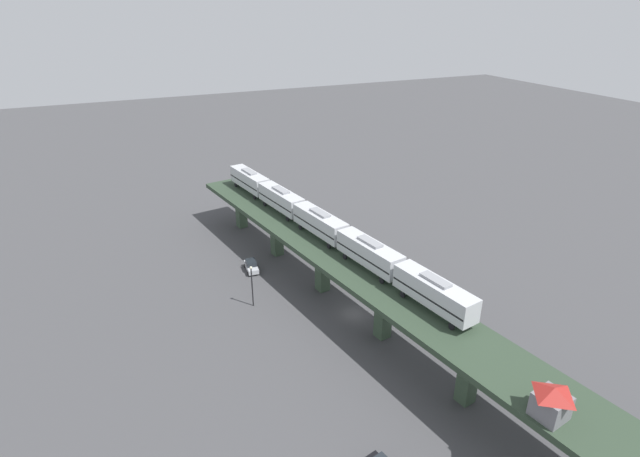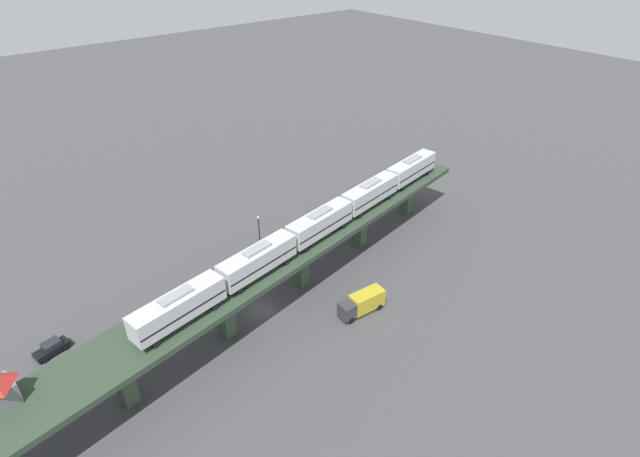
{
  "view_description": "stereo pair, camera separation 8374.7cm",
  "coord_description": "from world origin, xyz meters",
  "px_view_note": "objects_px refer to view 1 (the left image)",
  "views": [
    {
      "loc": [
        30.62,
        55.29,
        43.23
      ],
      "look_at": [
        0.49,
        -11.39,
        9.54
      ],
      "focal_mm": 28.0,
      "sensor_mm": 36.0,
      "label": 1
    },
    {
      "loc": [
        -48.58,
        28.77,
        49.33
      ],
      "look_at": [
        0.49,
        -11.39,
        9.54
      ],
      "focal_mm": 28.0,
      "sensor_mm": 36.0,
      "label": 2
    }
  ],
  "objects_px": {
    "signal_hut": "(552,401)",
    "street_lamp": "(252,283)",
    "street_car_silver": "(251,266)",
    "subway_train": "(320,223)",
    "delivery_truck": "(373,260)"
  },
  "relations": [
    {
      "from": "signal_hut",
      "to": "street_lamp",
      "type": "height_order",
      "value": "signal_hut"
    },
    {
      "from": "street_car_silver",
      "to": "street_lamp",
      "type": "distance_m",
      "value": 11.59
    },
    {
      "from": "street_car_silver",
      "to": "signal_hut",
      "type": "bearing_deg",
      "value": 104.31
    },
    {
      "from": "subway_train",
      "to": "signal_hut",
      "type": "distance_m",
      "value": 43.89
    },
    {
      "from": "subway_train",
      "to": "delivery_truck",
      "type": "relative_size",
      "value": 8.41
    },
    {
      "from": "street_lamp",
      "to": "delivery_truck",
      "type": "bearing_deg",
      "value": -173.22
    },
    {
      "from": "delivery_truck",
      "to": "street_lamp",
      "type": "height_order",
      "value": "street_lamp"
    },
    {
      "from": "street_car_silver",
      "to": "delivery_truck",
      "type": "height_order",
      "value": "delivery_truck"
    },
    {
      "from": "subway_train",
      "to": "street_lamp",
      "type": "xyz_separation_m",
      "value": [
        12.69,
        2.96,
        -6.48
      ]
    },
    {
      "from": "street_car_silver",
      "to": "subway_train",
      "type": "bearing_deg",
      "value": 141.18
    },
    {
      "from": "delivery_truck",
      "to": "street_car_silver",
      "type": "bearing_deg",
      "value": -22.24
    },
    {
      "from": "signal_hut",
      "to": "delivery_truck",
      "type": "height_order",
      "value": "signal_hut"
    },
    {
      "from": "street_car_silver",
      "to": "street_lamp",
      "type": "relative_size",
      "value": 0.66
    },
    {
      "from": "street_lamp",
      "to": "signal_hut",
      "type": "bearing_deg",
      "value": 111.62
    },
    {
      "from": "subway_train",
      "to": "signal_hut",
      "type": "height_order",
      "value": "subway_train"
    }
  ]
}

